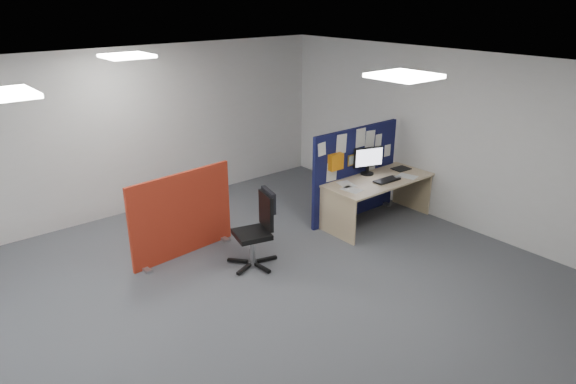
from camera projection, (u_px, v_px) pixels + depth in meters
floor at (201, 321)px, 5.80m from camera, size 9.00×9.00×0.00m
ceiling at (184, 81)px, 4.82m from camera, size 9.00×7.00×0.02m
wall_back at (79, 141)px, 7.83m from camera, size 9.00×0.02×2.70m
wall_right at (449, 139)px, 7.97m from camera, size 0.02×7.00×2.70m
ceiling_lights at (181, 72)px, 5.51m from camera, size 4.10×4.10×0.04m
navy_divider at (354, 173)px, 8.27m from camera, size 1.82×0.30×1.50m
main_desk at (376, 188)px, 8.16m from camera, size 1.83×0.81×0.73m
monitor_main at (368, 159)px, 8.20m from camera, size 0.50×0.21×0.45m
keyboard at (387, 180)px, 7.99m from camera, size 0.46×0.19×0.02m
mouse at (398, 177)px, 8.10m from camera, size 0.11×0.08×0.03m
paper_tray at (401, 169)px, 8.52m from camera, size 0.29×0.24×0.01m
red_divider at (182, 215)px, 7.10m from camera, size 1.61×0.30×1.21m
office_chair at (259, 224)px, 6.83m from camera, size 0.69×0.67×1.04m
desk_papers at (369, 183)px, 7.89m from camera, size 1.38×0.70×0.00m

